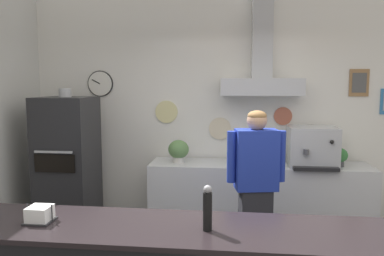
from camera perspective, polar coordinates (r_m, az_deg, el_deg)
back_wall_assembly at (r=4.78m, az=5.02°, el=3.70°), size 4.97×2.62×3.04m
back_prep_counter at (r=4.74m, az=9.84°, el=-10.74°), size 2.58×0.57×0.91m
pizza_oven at (r=4.80m, az=-17.93°, el=-5.76°), size 0.61×0.67×1.80m
shop_worker at (r=3.57m, az=9.42°, el=-9.41°), size 0.52×0.28×1.62m
espresso_machine at (r=4.63m, az=17.36°, el=-2.65°), size 0.54×0.55×0.45m
potted_oregano at (r=4.71m, az=21.05°, el=-3.91°), size 0.18×0.18×0.21m
potted_thyme at (r=4.60m, az=-2.01°, el=-3.32°), size 0.25×0.25×0.27m
potted_rosemary at (r=4.61m, az=12.28°, el=-3.76°), size 0.16×0.16×0.22m
potted_basil at (r=4.56m, az=6.23°, el=-3.94°), size 0.17×0.17×0.20m
napkin_holder at (r=2.60m, az=-21.64°, el=-11.87°), size 0.17×0.16×0.11m
pepper_grinder at (r=2.26m, az=2.24°, el=-11.81°), size 0.05×0.05×0.27m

